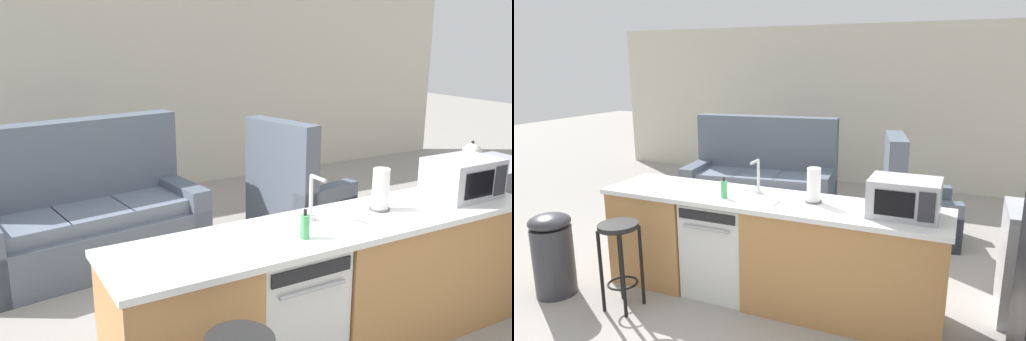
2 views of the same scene
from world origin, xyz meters
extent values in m
plane|color=gray|center=(0.00, 0.00, 0.00)|extent=(24.00, 24.00, 0.00)
cube|color=beige|center=(0.30, 4.20, 1.30)|extent=(10.00, 0.06, 2.60)
cube|color=#B77F47|center=(-0.93, 0.00, 0.43)|extent=(0.75, 0.62, 0.86)
cube|color=#B77F47|center=(0.83, 0.00, 0.43)|extent=(1.55, 0.62, 0.86)
cube|color=white|center=(0.15, 0.00, 0.88)|extent=(2.94, 0.66, 0.04)
cube|color=#49331C|center=(0.15, 0.00, 0.04)|extent=(2.86, 0.56, 0.08)
cube|color=silver|center=(-0.25, 0.00, 0.42)|extent=(0.58, 0.58, 0.84)
cube|color=black|center=(-0.25, -0.30, 0.78)|extent=(0.52, 0.01, 0.08)
cylinder|color=#B2B2B7|center=(-0.25, -0.31, 0.68)|extent=(0.44, 0.02, 0.02)
cube|color=#B7B7BC|center=(1.25, 0.00, 1.04)|extent=(0.50, 0.36, 0.28)
cube|color=black|center=(1.21, -0.18, 1.04)|extent=(0.27, 0.01, 0.18)
cube|color=#2D2D33|center=(1.42, -0.18, 1.04)|extent=(0.11, 0.01, 0.21)
cylinder|color=silver|center=(0.02, 0.12, 0.92)|extent=(0.07, 0.07, 0.03)
cylinder|color=silver|center=(0.02, 0.12, 1.06)|extent=(0.02, 0.02, 0.26)
cylinder|color=silver|center=(0.02, 0.05, 1.19)|extent=(0.02, 0.14, 0.02)
cylinder|color=#4C4C51|center=(0.54, 0.06, 0.91)|extent=(0.14, 0.14, 0.01)
cylinder|color=white|center=(0.54, 0.06, 1.05)|extent=(0.11, 0.11, 0.27)
cylinder|color=#4CB266|center=(-0.18, -0.12, 0.97)|extent=(0.06, 0.06, 0.14)
cylinder|color=black|center=(-0.18, -0.12, 1.06)|extent=(0.02, 0.02, 0.04)
cylinder|color=black|center=(-0.87, -0.62, 0.72)|extent=(0.32, 0.32, 0.04)
cylinder|color=black|center=(-0.98, -0.74, 0.35)|extent=(0.03, 0.03, 0.70)
cylinder|color=black|center=(-0.76, -0.74, 0.35)|extent=(0.03, 0.03, 0.70)
cylinder|color=black|center=(-0.98, -0.51, 0.35)|extent=(0.03, 0.03, 0.70)
cylinder|color=black|center=(-0.76, -0.51, 0.35)|extent=(0.03, 0.03, 0.70)
torus|color=black|center=(-0.87, -0.62, 0.22)|extent=(0.25, 0.25, 0.02)
cylinder|color=#333338|center=(-1.58, -0.67, 0.31)|extent=(0.34, 0.34, 0.62)
ellipsoid|color=#333338|center=(-1.58, -0.67, 0.67)|extent=(0.35, 0.35, 0.14)
cube|color=#515B6B|center=(-0.91, 2.18, 0.21)|extent=(2.10, 1.15, 0.42)
cube|color=#515B6B|center=(-0.95, 2.50, 0.64)|extent=(2.01, 0.50, 1.27)
cube|color=#515B6B|center=(-1.80, 2.06, 0.31)|extent=(0.32, 0.92, 0.62)
cube|color=#515B6B|center=(-0.01, 2.29, 0.31)|extent=(0.32, 0.92, 0.62)
cube|color=slate|center=(-1.44, 2.05, 0.48)|extent=(0.64, 0.70, 0.12)
cube|color=slate|center=(-0.90, 2.13, 0.48)|extent=(0.64, 0.70, 0.12)
cube|color=slate|center=(-0.35, 2.20, 0.48)|extent=(0.64, 0.70, 0.12)
cube|color=#515B6B|center=(1.21, 1.96, 0.20)|extent=(0.97, 1.00, 0.40)
cube|color=#515B6B|center=(0.91, 1.89, 0.60)|extent=(0.38, 0.87, 1.20)
cube|color=#515B6B|center=(1.28, 1.62, 0.28)|extent=(0.82, 0.33, 0.55)
cube|color=#515B6B|center=(1.13, 2.29, 0.28)|extent=(0.82, 0.33, 0.55)
camera|label=1|loc=(-1.85, -2.51, 2.07)|focal=38.00mm
camera|label=2|loc=(1.62, -3.31, 2.00)|focal=32.00mm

